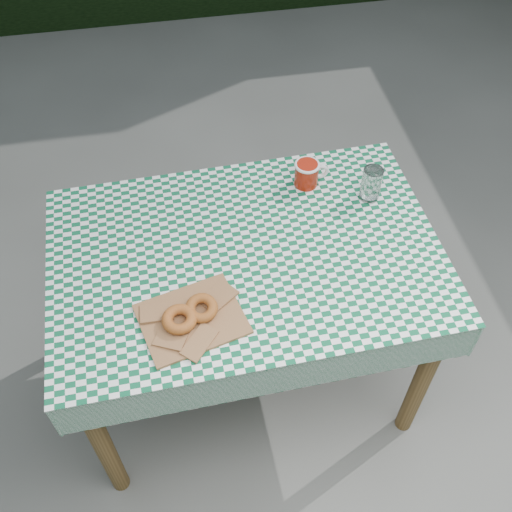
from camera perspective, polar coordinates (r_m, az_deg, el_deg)
The scene contains 8 objects.
ground at distance 2.45m, azimuth -0.61°, elevation -12.25°, with size 60.00×60.00×0.00m, color #4C4D48.
table at distance 2.16m, azimuth -0.83°, elevation -6.21°, with size 1.19×0.79×0.75m, color brown.
tablecloth at distance 1.85m, azimuth -0.96°, elevation 0.22°, with size 1.21×0.81×0.01m, color #0D5332.
paper_bag at distance 1.71m, azimuth -6.10°, elevation -5.89°, with size 0.28×0.22×0.01m, color #9C6A44.
bagel_front at distance 1.68m, azimuth -7.25°, elevation -5.96°, with size 0.10×0.10×0.03m, color #A55A22.
bagel_back at distance 1.70m, azimuth -5.18°, elevation -4.93°, with size 0.09×0.09×0.03m, color brown.
coffee_mug at distance 2.04m, azimuth 4.80°, elevation 7.73°, with size 0.16×0.16×0.09m, color maroon, non-canonical shape.
drinking_glass at distance 2.01m, azimuth 10.84°, elevation 6.72°, with size 0.07×0.07×0.12m, color silver.
Camera 1 is at (-0.18, -1.11, 2.18)m, focal length 42.30 mm.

